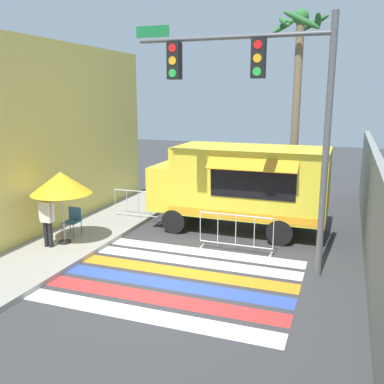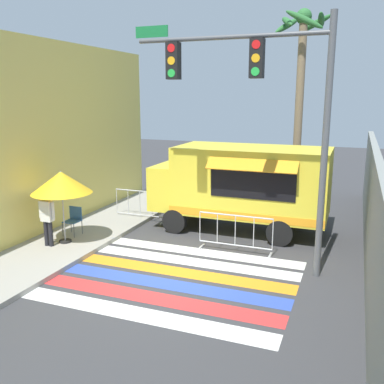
# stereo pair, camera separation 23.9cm
# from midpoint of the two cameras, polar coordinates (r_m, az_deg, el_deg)

# --- Properties ---
(ground_plane) EXTENTS (60.00, 60.00, 0.00)m
(ground_plane) POSITION_cam_midpoint_polar(r_m,az_deg,el_deg) (10.86, -2.96, -11.02)
(ground_plane) COLOR #38383A
(sidewalk_left) EXTENTS (4.40, 16.00, 0.13)m
(sidewalk_left) POSITION_cam_midpoint_polar(r_m,az_deg,el_deg) (13.32, -21.84, -7.07)
(sidewalk_left) COLOR #99968E
(sidewalk_left) RESTS_ON ground_plane
(building_left_facade) EXTENTS (0.25, 16.00, 6.07)m
(building_left_facade) POSITION_cam_midpoint_polar(r_m,az_deg,el_deg) (12.85, -23.78, 5.70)
(building_left_facade) COLOR #E5D166
(building_left_facade) RESTS_ON ground_plane
(concrete_wall_right) EXTENTS (0.20, 16.00, 2.87)m
(concrete_wall_right) POSITION_cam_midpoint_polar(r_m,az_deg,el_deg) (12.43, 23.45, -2.00)
(concrete_wall_right) COLOR gray
(concrete_wall_right) RESTS_ON ground_plane
(crosswalk_painted) EXTENTS (6.40, 4.36, 0.01)m
(crosswalk_painted) POSITION_cam_midpoint_polar(r_m,az_deg,el_deg) (10.80, -3.12, -11.14)
(crosswalk_painted) COLOR white
(crosswalk_painted) RESTS_ON ground_plane
(food_truck) EXTENTS (5.66, 2.69, 2.77)m
(food_truck) POSITION_cam_midpoint_polar(r_m,az_deg,el_deg) (13.97, 6.67, 1.29)
(food_truck) COLOR yellow
(food_truck) RESTS_ON ground_plane
(traffic_signal_pole) EXTENTS (4.92, 0.29, 6.20)m
(traffic_signal_pole) POSITION_cam_midpoint_polar(r_m,az_deg,el_deg) (10.58, 9.59, 12.93)
(traffic_signal_pole) COLOR #515456
(traffic_signal_pole) RESTS_ON ground_plane
(patio_umbrella) EXTENTS (1.74, 1.74, 2.13)m
(patio_umbrella) POSITION_cam_midpoint_polar(r_m,az_deg,el_deg) (12.79, -16.52, 1.21)
(patio_umbrella) COLOR black
(patio_umbrella) RESTS_ON sidewalk_left
(folding_chair) EXTENTS (0.44, 0.44, 0.87)m
(folding_chair) POSITION_cam_midpoint_polar(r_m,az_deg,el_deg) (13.76, -15.02, -3.38)
(folding_chair) COLOR #4C4C51
(folding_chair) RESTS_ON sidewalk_left
(vendor_person) EXTENTS (0.53, 0.21, 1.57)m
(vendor_person) POSITION_cam_midpoint_polar(r_m,az_deg,el_deg) (12.83, -18.25, -3.08)
(vendor_person) COLOR black
(vendor_person) RESTS_ON sidewalk_left
(barricade_front) EXTENTS (2.16, 0.44, 1.09)m
(barricade_front) POSITION_cam_midpoint_polar(r_m,az_deg,el_deg) (12.27, 6.33, -5.51)
(barricade_front) COLOR #B7BABF
(barricade_front) RESTS_ON ground_plane
(barricade_side) EXTENTS (1.91, 0.44, 1.09)m
(barricade_side) POSITION_cam_midpoint_polar(r_m,az_deg,el_deg) (15.32, -6.51, -1.82)
(barricade_side) COLOR #B7BABF
(barricade_side) RESTS_ON ground_plane
(palm_tree) EXTENTS (2.26, 2.14, 7.62)m
(palm_tree) POSITION_cam_midpoint_polar(r_m,az_deg,el_deg) (18.03, 14.67, 15.13)
(palm_tree) COLOR #7A664C
(palm_tree) RESTS_ON ground_plane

